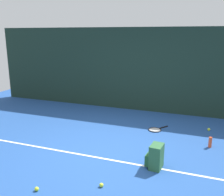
# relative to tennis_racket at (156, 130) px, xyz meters

# --- Properties ---
(ground_plane) EXTENTS (12.00, 12.00, 0.00)m
(ground_plane) POSITION_rel_tennis_racket_xyz_m (-0.76, -1.46, -0.01)
(ground_plane) COLOR #234C93
(back_fence) EXTENTS (10.00, 0.10, 2.50)m
(back_fence) POSITION_rel_tennis_racket_xyz_m (-0.76, 1.54, 1.24)
(back_fence) COLOR #192D23
(back_fence) RESTS_ON ground
(court_line) EXTENTS (9.00, 0.05, 0.00)m
(court_line) POSITION_rel_tennis_racket_xyz_m (-0.76, -1.83, -0.01)
(court_line) COLOR white
(court_line) RESTS_ON ground
(tennis_racket) EXTENTS (0.49, 0.61, 0.03)m
(tennis_racket) POSITION_rel_tennis_racket_xyz_m (0.00, 0.00, 0.00)
(tennis_racket) COLOR black
(tennis_racket) RESTS_ON ground
(backpack) EXTENTS (0.30, 0.32, 0.44)m
(backpack) POSITION_rel_tennis_racket_xyz_m (0.34, -1.82, 0.20)
(backpack) COLOR #2D6038
(backpack) RESTS_ON ground
(tennis_ball_near_player) EXTENTS (0.07, 0.07, 0.07)m
(tennis_ball_near_player) POSITION_rel_tennis_racket_xyz_m (-1.20, -3.13, 0.02)
(tennis_ball_near_player) COLOR #CCE033
(tennis_ball_near_player) RESTS_ON ground
(tennis_ball_by_fence) EXTENTS (0.07, 0.07, 0.07)m
(tennis_ball_by_fence) POSITION_rel_tennis_racket_xyz_m (-0.32, -2.70, 0.02)
(tennis_ball_by_fence) COLOR #CCE033
(tennis_ball_by_fence) RESTS_ON ground
(tennis_ball_mid_court) EXTENTS (0.07, 0.07, 0.07)m
(tennis_ball_mid_court) POSITION_rel_tennis_racket_xyz_m (1.23, 0.41, 0.02)
(tennis_ball_mid_court) COLOR #CCE033
(tennis_ball_mid_court) RESTS_ON ground
(water_bottle) EXTENTS (0.07, 0.07, 0.22)m
(water_bottle) POSITION_rel_tennis_racket_xyz_m (1.25, -0.58, 0.10)
(water_bottle) COLOR #D84C26
(water_bottle) RESTS_ON ground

